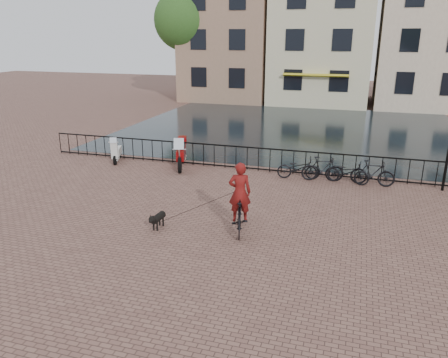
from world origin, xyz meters
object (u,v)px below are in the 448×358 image
(motorcycle, at_px, (181,150))
(scooter, at_px, (116,148))
(dog, at_px, (158,220))
(cyclist, at_px, (240,202))

(motorcycle, bearing_deg, scooter, 161.96)
(dog, relative_size, scooter, 0.58)
(scooter, bearing_deg, motorcycle, -20.28)
(dog, xyz_separation_m, scooter, (-4.99, 6.14, 0.37))
(cyclist, height_order, scooter, cyclist)
(motorcycle, xyz_separation_m, scooter, (-3.19, -0.01, -0.13))
(cyclist, bearing_deg, motorcycle, -67.98)
(cyclist, distance_m, dog, 2.55)
(scooter, bearing_deg, cyclist, -57.79)
(cyclist, bearing_deg, scooter, -51.96)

